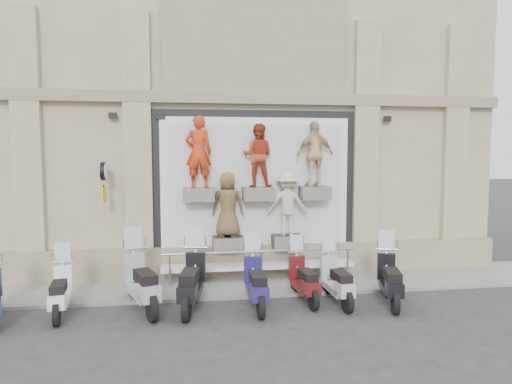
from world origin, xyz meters
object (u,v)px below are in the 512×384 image
scooter_c (141,271)px  scooter_e (256,273)px  scooter_h (390,269)px  guard_rail (261,268)px  clock_sign_bracket (104,177)px  scooter_b (60,282)px  scooter_d (192,270)px  scooter_g (337,271)px  scooter_f (304,270)px

scooter_c → scooter_e: (2.47, -0.20, -0.08)m
scooter_c → scooter_h: (5.50, -0.38, -0.07)m
guard_rail → scooter_h: bearing=-33.6°
guard_rail → clock_sign_bracket: clock_sign_bracket is taller
scooter_e → scooter_b: bearing=178.6°
scooter_d → scooter_h: (4.43, -0.31, -0.07)m
scooter_h → scooter_b: bearing=-167.1°
scooter_c → scooter_b: bearing=161.7°
clock_sign_bracket → scooter_g: (5.37, -2.04, -2.06)m
guard_rail → clock_sign_bracket: (-3.90, 0.47, 2.34)m
scooter_c → scooter_e: bearing=-24.8°
guard_rail → scooter_c: (-2.85, -1.39, 0.40)m
scooter_c → scooter_f: size_ratio=1.19×
scooter_b → scooter_e: 4.13m
scooter_d → clock_sign_bracket: bearing=146.6°
scooter_f → scooter_g: size_ratio=0.97×
scooter_b → scooter_h: size_ratio=0.91×
scooter_f → scooter_h: 1.94m
scooter_g → scooter_h: 1.20m
scooter_d → scooter_c: bearing=-175.1°
clock_sign_bracket → scooter_d: size_ratio=0.48×
clock_sign_bracket → scooter_g: size_ratio=0.56×
guard_rail → scooter_h: scooter_h is taller
scooter_c → scooter_d: 1.07m
scooter_b → scooter_f: scooter_f is taller
scooter_c → scooter_d: (1.07, -0.07, 0.00)m
scooter_b → scooter_e: (4.13, -0.15, 0.07)m
clock_sign_bracket → scooter_e: bearing=-30.3°
scooter_e → scooter_f: 1.18m
scooter_f → scooter_b: bearing=177.0°
guard_rail → scooter_h: (2.66, -1.77, 0.32)m
scooter_g → scooter_c: bearing=176.0°
clock_sign_bracket → scooter_c: size_ratio=0.48×
scooter_c → clock_sign_bracket: bearing=99.4°
clock_sign_bracket → scooter_e: (3.53, -2.06, -2.02)m
guard_rail → scooter_b: size_ratio=2.86×
scooter_h → guard_rail: bearing=161.8°
scooter_b → scooter_f: (5.28, 0.12, 0.01)m
scooter_e → scooter_d: bearing=175.4°
clock_sign_bracket → scooter_h: bearing=-18.8°
scooter_d → scooter_e: scooter_d is taller
scooter_b → scooter_e: size_ratio=0.91×
clock_sign_bracket → scooter_b: bearing=-107.6°
scooter_c → scooter_e: size_ratio=1.10×
guard_rail → scooter_g: (1.47, -1.57, 0.28)m
scooter_g → scooter_d: bearing=176.5°
scooter_d → scooter_b: bearing=-171.6°
scooter_e → scooter_g: 1.85m
scooter_c → scooter_e: scooter_c is taller
guard_rail → scooter_e: scooter_e is taller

